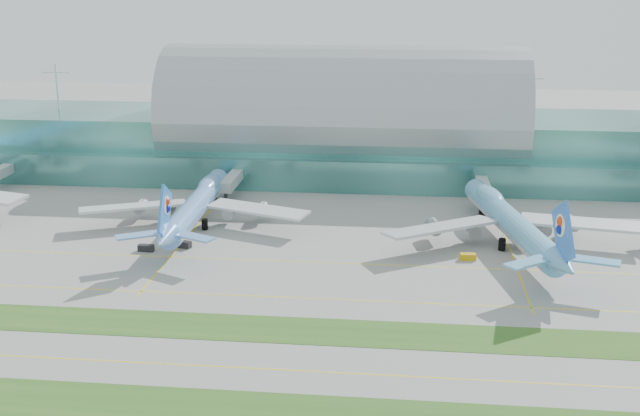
# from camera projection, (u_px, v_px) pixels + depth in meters

# --- Properties ---
(ground) EXTENTS (700.00, 700.00, 0.00)m
(ground) POSITION_uv_depth(u_px,v_px,m) (289.00, 335.00, 151.29)
(ground) COLOR gray
(ground) RESTS_ON ground
(terminal) EXTENTS (340.00, 69.10, 36.00)m
(terminal) POSITION_uv_depth(u_px,v_px,m) (344.00, 132.00, 270.23)
(terminal) COLOR #3D7A75
(terminal) RESTS_ON ground
(grass_strip_near) EXTENTS (420.00, 12.00, 0.08)m
(grass_strip_near) POSITION_uv_depth(u_px,v_px,m) (263.00, 412.00, 124.55)
(grass_strip_near) COLOR #2D591E
(grass_strip_near) RESTS_ON ground
(grass_strip_far) EXTENTS (420.00, 12.00, 0.08)m
(grass_strip_far) POSITION_uv_depth(u_px,v_px,m) (290.00, 330.00, 153.19)
(grass_strip_far) COLOR #2D591E
(grass_strip_far) RESTS_ON ground
(taxiline_b) EXTENTS (420.00, 0.35, 0.01)m
(taxiline_b) POSITION_uv_depth(u_px,v_px,m) (277.00, 370.00, 137.93)
(taxiline_b) COLOR yellow
(taxiline_b) RESTS_ON ground
(taxiline_c) EXTENTS (420.00, 0.35, 0.01)m
(taxiline_c) POSITION_uv_depth(u_px,v_px,m) (301.00, 298.00, 168.47)
(taxiline_c) COLOR yellow
(taxiline_c) RESTS_ON ground
(taxiline_d) EXTENTS (420.00, 0.35, 0.01)m
(taxiline_d) POSITION_uv_depth(u_px,v_px,m) (313.00, 262.00, 189.46)
(taxiline_d) COLOR yellow
(taxiline_d) RESTS_ON ground
(airliner_b) EXTENTS (62.79, 71.20, 19.61)m
(airliner_b) POSITION_uv_depth(u_px,v_px,m) (197.00, 203.00, 216.25)
(airliner_b) COLOR #6398DA
(airliner_b) RESTS_ON ground
(airliner_c) EXTENTS (65.59, 75.42, 20.90)m
(airliner_c) POSITION_uv_depth(u_px,v_px,m) (510.00, 220.00, 200.34)
(airliner_c) COLOR #5EA2CF
(airliner_c) RESTS_ON ground
(gse_c) EXTENTS (3.91, 1.81, 1.66)m
(gse_c) POSITION_uv_depth(u_px,v_px,m) (146.00, 248.00, 196.74)
(gse_c) COLOR black
(gse_c) RESTS_ON ground
(gse_d) EXTENTS (4.11, 2.75, 1.72)m
(gse_d) POSITION_uv_depth(u_px,v_px,m) (184.00, 244.00, 199.30)
(gse_d) COLOR black
(gse_d) RESTS_ON ground
(gse_e) EXTENTS (3.88, 2.10, 1.55)m
(gse_e) POSITION_uv_depth(u_px,v_px,m) (468.00, 257.00, 190.79)
(gse_e) COLOR #C4960B
(gse_e) RESTS_ON ground
(gse_f) EXTENTS (3.78, 2.54, 1.56)m
(gse_f) POSITION_uv_depth(u_px,v_px,m) (566.00, 255.00, 191.91)
(gse_f) COLOR black
(gse_f) RESTS_ON ground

